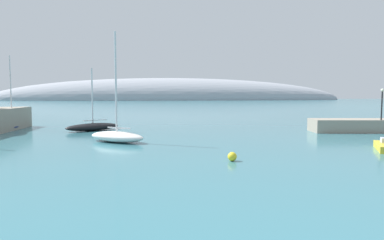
# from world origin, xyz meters

# --- Properties ---
(distant_ridge) EXTENTS (271.77, 52.61, 33.64)m
(distant_ridge) POSITION_xyz_m (5.74, 257.33, 0.00)
(distant_ridge) COLOR #999EA8
(distant_ridge) RESTS_ON ground
(sailboat_black_near_shore) EXTENTS (6.94, 5.73, 7.78)m
(sailboat_black_near_shore) POSITION_xyz_m (-12.60, 38.07, 0.53)
(sailboat_black_near_shore) COLOR black
(sailboat_black_near_shore) RESTS_ON water
(sailboat_navy_outer_mooring) EXTENTS (2.35, 5.75, 9.46)m
(sailboat_navy_outer_mooring) POSITION_xyz_m (-23.26, 40.64, 0.49)
(sailboat_navy_outer_mooring) COLOR navy
(sailboat_navy_outer_mooring) RESTS_ON water
(sailboat_white_end_of_line) EXTENTS (6.32, 5.35, 10.39)m
(sailboat_white_end_of_line) POSITION_xyz_m (-8.43, 27.53, 0.63)
(sailboat_white_end_of_line) COLOR white
(sailboat_white_end_of_line) RESTS_ON water
(mooring_buoy_yellow) EXTENTS (0.63, 0.63, 0.63)m
(mooring_buoy_yellow) POSITION_xyz_m (0.50, 17.38, 0.31)
(mooring_buoy_yellow) COLOR yellow
(mooring_buoy_yellow) RESTS_ON water
(harbor_lamp_post) EXTENTS (0.36, 0.36, 3.66)m
(harbor_lamp_post) POSITION_xyz_m (21.43, 31.80, 3.85)
(harbor_lamp_post) COLOR black
(harbor_lamp_post) RESTS_ON breakwater_rocks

